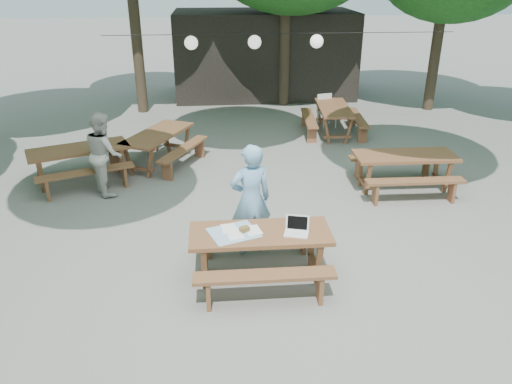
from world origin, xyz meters
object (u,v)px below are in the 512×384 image
object	(u,v)px
picnic_table_nw	(81,164)
second_person	(104,153)
plastic_chair	(326,118)
woman	(251,200)
main_picnic_table	(260,254)

from	to	relation	value
picnic_table_nw	second_person	size ratio (longest dim) A/B	1.43
plastic_chair	second_person	bearing A→B (deg)	-158.83
woman	plastic_chair	bearing A→B (deg)	-124.78
main_picnic_table	picnic_table_nw	bearing A→B (deg)	131.48
woman	second_person	xyz separation A→B (m)	(-2.70, 2.52, -0.07)
picnic_table_nw	woman	bearing A→B (deg)	-64.79
main_picnic_table	woman	world-z (taller)	woman
main_picnic_table	second_person	xyz separation A→B (m)	(-2.77, 3.29, 0.44)
picnic_table_nw	woman	xyz separation A→B (m)	(3.34, -3.09, 0.51)
main_picnic_table	second_person	size ratio (longest dim) A/B	1.21
picnic_table_nw	second_person	world-z (taller)	second_person
main_picnic_table	woman	distance (m)	0.92
main_picnic_table	picnic_table_nw	xyz separation A→B (m)	(-3.41, 3.86, 0.00)
picnic_table_nw	woman	distance (m)	4.58
picnic_table_nw	plastic_chair	distance (m)	6.90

